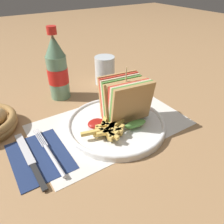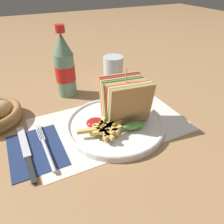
{
  "view_description": "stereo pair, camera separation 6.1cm",
  "coord_description": "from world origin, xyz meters",
  "px_view_note": "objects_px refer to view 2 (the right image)",
  "views": [
    {
      "loc": [
        -0.25,
        -0.42,
        0.37
      ],
      "look_at": [
        0.03,
        0.01,
        0.04
      ],
      "focal_mm": 35.0,
      "sensor_mm": 36.0,
      "label": 1
    },
    {
      "loc": [
        -0.2,
        -0.45,
        0.37
      ],
      "look_at": [
        0.03,
        0.01,
        0.04
      ],
      "focal_mm": 35.0,
      "sensor_mm": 36.0,
      "label": 2
    }
  ],
  "objects_px": {
    "club_sandwich": "(126,101)",
    "knife": "(26,152)",
    "plate_main": "(115,124)",
    "glass_near": "(113,70)",
    "fork": "(46,150)",
    "coke_bottle_near": "(65,67)"
  },
  "relations": [
    {
      "from": "club_sandwich",
      "to": "knife",
      "type": "relative_size",
      "value": 0.73
    },
    {
      "from": "plate_main",
      "to": "club_sandwich",
      "type": "bearing_deg",
      "value": 5.34
    },
    {
      "from": "club_sandwich",
      "to": "glass_near",
      "type": "distance_m",
      "value": 0.27
    },
    {
      "from": "fork",
      "to": "club_sandwich",
      "type": "bearing_deg",
      "value": 3.78
    },
    {
      "from": "plate_main",
      "to": "coke_bottle_near",
      "type": "xyz_separation_m",
      "value": [
        -0.06,
        0.25,
        0.09
      ]
    },
    {
      "from": "club_sandwich",
      "to": "plate_main",
      "type": "bearing_deg",
      "value": -174.66
    },
    {
      "from": "glass_near",
      "to": "knife",
      "type": "bearing_deg",
      "value": -144.33
    },
    {
      "from": "club_sandwich",
      "to": "knife",
      "type": "height_order",
      "value": "club_sandwich"
    },
    {
      "from": "plate_main",
      "to": "glass_near",
      "type": "height_order",
      "value": "glass_near"
    },
    {
      "from": "club_sandwich",
      "to": "glass_near",
      "type": "xyz_separation_m",
      "value": [
        0.09,
        0.26,
        -0.02
      ]
    },
    {
      "from": "knife",
      "to": "glass_near",
      "type": "height_order",
      "value": "glass_near"
    },
    {
      "from": "plate_main",
      "to": "club_sandwich",
      "type": "relative_size",
      "value": 1.78
    },
    {
      "from": "knife",
      "to": "plate_main",
      "type": "bearing_deg",
      "value": -1.07
    },
    {
      "from": "plate_main",
      "to": "knife",
      "type": "relative_size",
      "value": 1.31
    },
    {
      "from": "fork",
      "to": "knife",
      "type": "xyz_separation_m",
      "value": [
        -0.04,
        0.02,
        -0.0
      ]
    },
    {
      "from": "knife",
      "to": "coke_bottle_near",
      "type": "height_order",
      "value": "coke_bottle_near"
    },
    {
      "from": "fork",
      "to": "coke_bottle_near",
      "type": "distance_m",
      "value": 0.31
    },
    {
      "from": "club_sandwich",
      "to": "coke_bottle_near",
      "type": "distance_m",
      "value": 0.27
    },
    {
      "from": "plate_main",
      "to": "fork",
      "type": "relative_size",
      "value": 1.42
    },
    {
      "from": "plate_main",
      "to": "coke_bottle_near",
      "type": "distance_m",
      "value": 0.27
    },
    {
      "from": "plate_main",
      "to": "knife",
      "type": "xyz_separation_m",
      "value": [
        -0.24,
        -0.0,
        -0.0
      ]
    },
    {
      "from": "fork",
      "to": "glass_near",
      "type": "distance_m",
      "value": 0.42
    }
  ]
}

